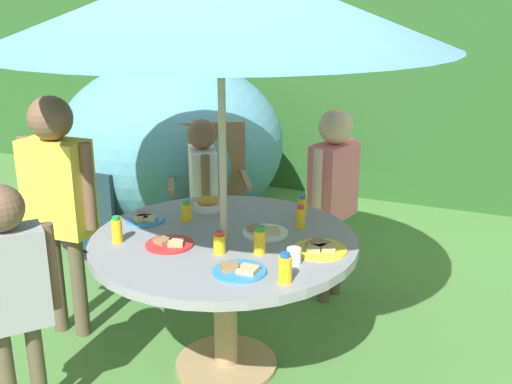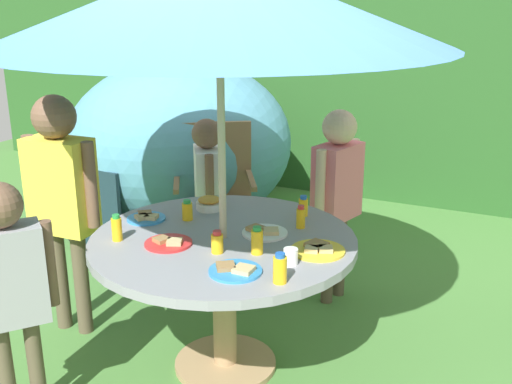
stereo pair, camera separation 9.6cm
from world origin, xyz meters
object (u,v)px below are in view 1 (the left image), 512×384
Objects in this scene: patio_umbrella at (220,1)px; child_in_yellow_shirt at (58,188)px; juice_bottle_spot_b at (301,217)px; plate_mid_right at (145,219)px; wooden_chair at (208,190)px; child_in_white_shirt at (203,181)px; garden_table at (225,260)px; plate_front_edge at (170,244)px; juice_bottle_center_back at (302,206)px; child_in_grey_shirt at (10,280)px; snack_bowl at (208,204)px; dome_tent at (172,145)px; juice_bottle_spot_a at (219,243)px; plate_near_left at (320,249)px; juice_bottle_mid_left at (259,241)px; juice_bottle_back_edge at (117,230)px; juice_bottle_far_right at (186,211)px; plate_center_front at (265,232)px; plate_far_left at (239,270)px; child_in_pink_shirt at (333,181)px.

patio_umbrella is 1.35m from child_in_yellow_shirt.
plate_mid_right is at bearing -163.40° from juice_bottle_spot_b.
child_in_white_shirt is at bearing -99.90° from wooden_chair.
plate_front_edge reaches higher than garden_table.
child_in_yellow_shirt reaches higher than garden_table.
patio_umbrella reaches higher than juice_bottle_center_back.
snack_bowl is (0.36, 1.09, 0.03)m from child_in_grey_shirt.
patio_umbrella is 1.14m from snack_bowl.
dome_tent is 2.34m from juice_bottle_spot_a.
juice_bottle_mid_left reaches higher than plate_near_left.
juice_bottle_back_edge is at bearing -150.95° from garden_table.
juice_bottle_mid_left is (0.51, -0.25, 0.01)m from juice_bottle_far_right.
juice_bottle_center_back is (0.89, -0.64, 0.21)m from wooden_chair.
plate_center_front and plate_front_edge have the same top height.
dome_tent reaches higher than child_in_grey_shirt.
juice_bottle_spot_a is (0.25, 0.02, 0.04)m from plate_front_edge.
juice_bottle_far_right is at bearing -149.59° from juice_bottle_center_back.
garden_table is at bearing -118.87° from juice_bottle_center_back.
patio_umbrella reaches higher than juice_bottle_back_edge.
plate_far_left is 2.09× the size of juice_bottle_far_right.
plate_center_front is (-0.07, 0.45, -0.00)m from plate_far_left.
plate_far_left is (0.23, -0.33, -1.08)m from patio_umbrella.
juice_bottle_mid_left is 0.18m from juice_bottle_spot_a.
snack_bowl is (-0.53, -0.63, -0.02)m from child_in_pink_shirt.
child_in_yellow_shirt is 0.80m from plate_front_edge.
plate_mid_right is 0.89× the size of plate_front_edge.
juice_bottle_spot_a is at bearing -22.16° from plate_mid_right.
child_in_pink_shirt is 8.32× the size of snack_bowl.
plate_mid_right is at bearing -128.18° from snack_bowl.
plate_far_left is (-0.04, -1.28, -0.04)m from child_in_pink_shirt.
juice_bottle_mid_left is (0.85, 0.65, 0.06)m from child_in_grey_shirt.
snack_bowl is at bearing 128.16° from patio_umbrella.
dome_tent is 9.72× the size of plate_far_left.
dome_tent is (-1.30, 1.73, 0.07)m from garden_table.
juice_bottle_spot_a is (-0.10, -0.30, 0.04)m from plate_center_front.
snack_bowl is at bearing 82.56° from juice_bottle_far_right.
child_in_white_shirt is at bearing 120.00° from snack_bowl.
juice_bottle_back_edge is at bearing -163.41° from plate_near_left.
child_in_yellow_shirt is at bearing -35.50° from child_in_pink_shirt.
juice_bottle_mid_left is at bearing -25.28° from patio_umbrella.
plate_far_left is 0.69m from juice_bottle_far_right.
juice_bottle_spot_a reaches higher than plate_far_left.
juice_bottle_spot_a is at bearing -10.16° from child_in_grey_shirt.
juice_bottle_back_edge reaches higher than plate_front_edge.
patio_umbrella is 9.14× the size of plate_front_edge.
plate_near_left is 1.93× the size of juice_bottle_back_edge.
dome_tent is at bearing 140.43° from juice_bottle_center_back.
patio_umbrella is 0.92× the size of dome_tent.
juice_bottle_spot_b is at bearing -2.30° from child_in_grey_shirt.
wooden_chair is 1.26m from juice_bottle_spot_b.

